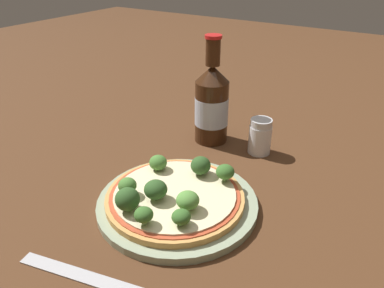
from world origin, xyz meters
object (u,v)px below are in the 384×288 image
at_px(pizza, 175,196).
at_px(beer_bottle, 212,104).
at_px(pepper_shaker, 260,136).
at_px(fork, 90,278).

bearing_deg(pizza, beer_bottle, 16.39).
height_order(pepper_shaker, fork, pepper_shaker).
xyz_separation_m(pizza, pepper_shaker, (0.23, -0.04, 0.01)).
bearing_deg(pepper_shaker, beer_bottle, 92.18).
distance_m(beer_bottle, fork, 0.40).
bearing_deg(pizza, fork, 177.82).
xyz_separation_m(pizza, fork, (-0.17, 0.01, -0.02)).
relative_size(pizza, fork, 1.08).
height_order(pizza, beer_bottle, beer_bottle).
bearing_deg(beer_bottle, pepper_shaker, -87.82).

